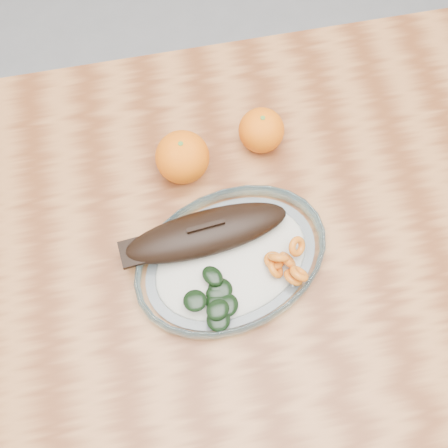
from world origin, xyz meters
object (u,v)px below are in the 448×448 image
(plated_meal, at_px, (230,257))
(orange_right, at_px, (261,130))
(orange_left, at_px, (182,157))
(dining_table, at_px, (234,259))

(plated_meal, height_order, orange_right, plated_meal)
(plated_meal, distance_m, orange_left, 0.19)
(orange_left, distance_m, orange_right, 0.14)
(dining_table, bearing_deg, plated_meal, -115.35)
(plated_meal, relative_size, orange_left, 7.81)
(orange_left, height_order, orange_right, orange_left)
(orange_right, bearing_deg, orange_left, -168.36)
(orange_left, relative_size, orange_right, 1.15)
(orange_right, bearing_deg, plated_meal, -114.96)
(plated_meal, height_order, orange_left, orange_left)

